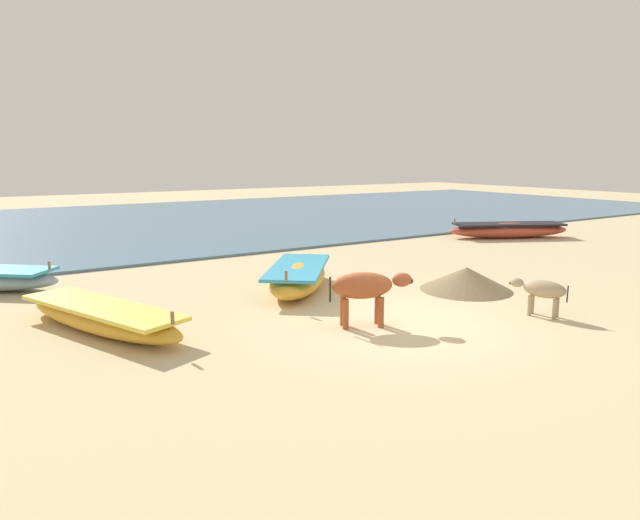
% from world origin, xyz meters
% --- Properties ---
extents(ground, '(80.00, 80.00, 0.00)m').
position_xyz_m(ground, '(0.00, 0.00, 0.00)').
color(ground, '#CCB789').
extents(sea_water, '(60.00, 20.00, 0.08)m').
position_xyz_m(sea_water, '(0.00, 17.88, 0.04)').
color(sea_water, slate).
rests_on(sea_water, ground).
extents(fishing_boat_1, '(4.59, 3.00, 0.75)m').
position_xyz_m(fishing_boat_1, '(10.40, 6.05, 0.30)').
color(fishing_boat_1, '#B74733').
rests_on(fishing_boat_1, ground).
extents(fishing_boat_3, '(3.04, 3.39, 0.77)m').
position_xyz_m(fishing_boat_3, '(-0.32, 3.22, 0.31)').
color(fishing_boat_3, gold).
rests_on(fishing_boat_3, ground).
extents(fishing_boat_4, '(2.40, 4.13, 0.66)m').
position_xyz_m(fishing_boat_4, '(-4.68, 2.49, 0.25)').
color(fishing_boat_4, gold).
rests_on(fishing_boat_4, ground).
extents(cow_adult_rust, '(1.46, 0.88, 0.99)m').
position_xyz_m(cow_adult_rust, '(-0.68, 0.24, 0.71)').
color(cow_adult_rust, '#9E4C28').
rests_on(cow_adult_rust, ground).
extents(calf_near_dun, '(0.59, 1.05, 0.70)m').
position_xyz_m(calf_near_dun, '(2.52, -1.05, 0.50)').
color(calf_near_dun, tan).
rests_on(calf_near_dun, ground).
extents(debris_pile_0, '(2.83, 2.83, 0.53)m').
position_xyz_m(debris_pile_0, '(2.89, 1.17, 0.26)').
color(debris_pile_0, '#7A6647').
rests_on(debris_pile_0, ground).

